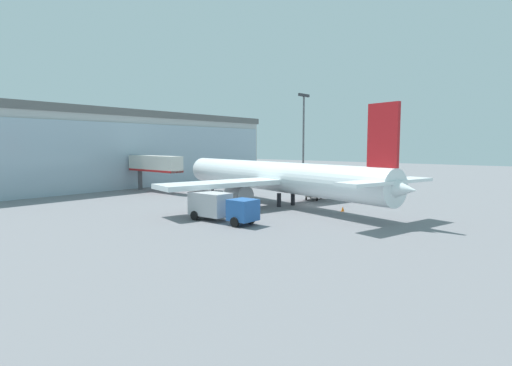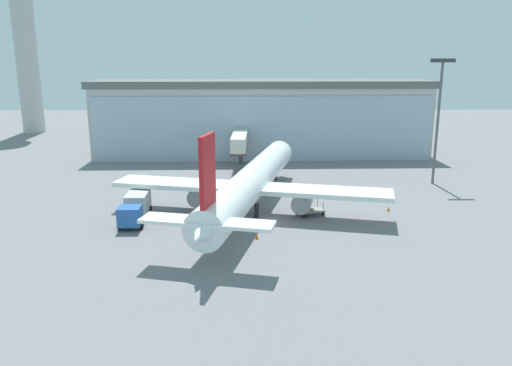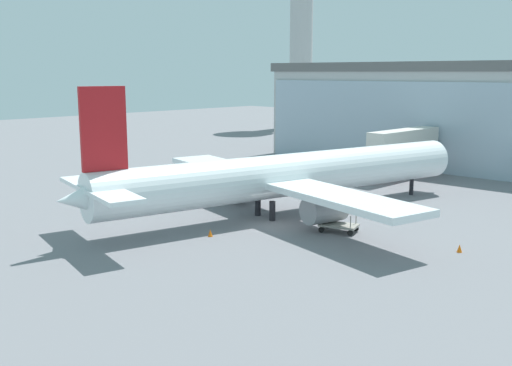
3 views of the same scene
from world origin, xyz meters
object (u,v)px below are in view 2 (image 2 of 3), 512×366
apron_light_mast (439,110)px  airplane (251,183)px  jet_bridge (240,143)px  catering_truck (135,207)px  control_tower (23,24)px  safety_cone_wingtip (388,209)px  baggage_cart (311,211)px  safety_cone_nose (257,236)px

apron_light_mast → airplane: apron_light_mast is taller
jet_bridge → airplane: 22.43m
jet_bridge → catering_truck: jet_bridge is taller
apron_light_mast → catering_truck: apron_light_mast is taller
jet_bridge → control_tower: (-49.38, 41.26, 20.26)m
catering_truck → safety_cone_wingtip: bearing=94.7°
apron_light_mast → safety_cone_wingtip: bearing=-126.4°
airplane → safety_cone_wingtip: size_ratio=69.95×
apron_light_mast → airplane: (-25.04, -12.98, -6.76)m
airplane → catering_truck: size_ratio=5.22×
jet_bridge → control_tower: bearing=51.4°
airplane → baggage_cart: 7.26m
safety_cone_wingtip → apron_light_mast: bearing=53.6°
baggage_cart → safety_cone_wingtip: (8.93, 1.37, -0.23)m
baggage_cart → safety_cone_nose: (-6.01, -7.60, -0.23)m
control_tower → catering_truck: (38.96, -66.72, -22.98)m
safety_cone_nose → safety_cone_wingtip: same height
baggage_cart → airplane: bearing=150.0°
control_tower → catering_truck: size_ratio=5.32×
catering_truck → safety_cone_nose: catering_truck is taller
jet_bridge → apron_light_mast: 29.07m
jet_bridge → safety_cone_wingtip: 28.54m
airplane → catering_truck: 12.80m
apron_light_mast → baggage_cart: 25.29m
jet_bridge → airplane: bearing=-174.0°
safety_cone_nose → safety_cone_wingtip: size_ratio=1.00×
control_tower → baggage_cart: 90.18m
safety_cone_nose → safety_cone_wingtip: 17.42m
control_tower → baggage_cart: bearing=-48.4°
apron_light_mast → safety_cone_wingtip: (-9.56, -12.98, -9.81)m
apron_light_mast → catering_truck: 41.54m
control_tower → jet_bridge: bearing=-39.9°
safety_cone_wingtip → control_tower: bearing=136.4°
jet_bridge → catering_truck: bearing=159.0°
catering_truck → safety_cone_wingtip: catering_truck is taller
airplane → baggage_cart: (6.55, -1.37, -2.83)m
airplane → safety_cone_nose: airplane is taller
jet_bridge → safety_cone_wingtip: jet_bridge is taller
airplane → safety_cone_wingtip: 15.78m
jet_bridge → baggage_cart: 25.42m
jet_bridge → safety_cone_nose: (2.39, -31.30, -3.91)m
control_tower → apron_light_mast: bearing=-33.6°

